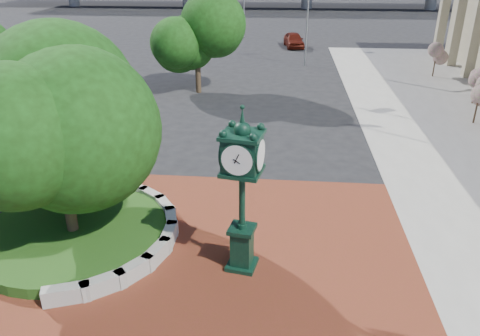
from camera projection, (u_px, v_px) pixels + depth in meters
name	position (u px, v px, depth m)	size (l,w,h in m)	color
ground	(224.00, 247.00, 15.11)	(200.00, 200.00, 0.00)	black
plaza	(220.00, 265.00, 14.20)	(12.00, 12.00, 0.04)	brown
planter_wall	(142.00, 236.00, 15.22)	(2.96, 6.77, 0.54)	#9E9B93
grass_bed	(74.00, 234.00, 15.45)	(6.10, 6.10, 0.40)	#174313
tree_planter	(56.00, 134.00, 13.96)	(5.20, 5.20, 6.33)	#38281C
tree_street	(197.00, 44.00, 30.33)	(4.40, 4.40, 5.45)	#38281C
post_clock	(242.00, 186.00, 12.99)	(1.20, 1.20, 5.03)	black
parked_car	(294.00, 40.00, 46.24)	(1.66, 4.13, 1.41)	#4E140B
street_lamp_near	(310.00, 6.00, 37.05)	(1.71, 0.83, 8.02)	slate
shrub_near	(479.00, 96.00, 25.26)	(1.20, 1.20, 2.20)	#38281C
shrub_mid	(477.00, 79.00, 28.61)	(1.20, 1.20, 2.20)	#38281C
shrub_far	(436.00, 56.00, 34.90)	(1.20, 1.20, 2.20)	#38281C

